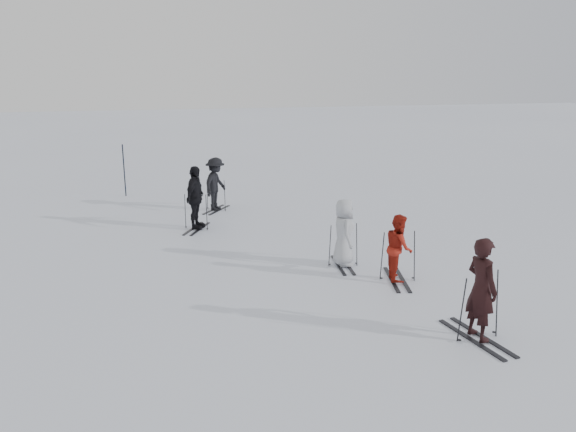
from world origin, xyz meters
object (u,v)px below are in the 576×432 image
Objects in this scene: skier_red at (399,248)px; skier_uphill_far at (216,185)px; skier_near_dark at (481,290)px; skier_uphill_left at (195,199)px; piste_marker at (124,170)px; skier_grey at (344,233)px.

skier_red is 0.85× the size of skier_uphill_far.
skier_near_dark is at bearing -163.95° from skier_red.
skier_uphill_left is at bearing 50.24° from skier_red.
skier_near_dark is at bearing -65.55° from piste_marker.
skier_near_dark reaches higher than skier_grey.
piste_marker reaches higher than skier_uphill_left.
skier_grey is at bearing -115.52° from skier_uphill_left.
skier_uphill_far is at bearing -45.62° from piste_marker.
skier_uphill_left reaches higher than skier_grey.
skier_red is 1.58m from skier_grey.
skier_uphill_left reaches higher than skier_uphill_far.
skier_near_dark is 1.04× the size of skier_uphill_far.
skier_grey is 7.07m from skier_uphill_far.
piste_marker is at bearing 16.38° from skier_near_dark.
skier_near_dark is 1.22× the size of skier_red.
skier_grey is at bearing 4.79° from skier_near_dark.
skier_uphill_left is at bearing -166.53° from skier_uphill_far.
skier_uphill_left reaches higher than skier_red.
skier_uphill_left reaches higher than skier_near_dark.
skier_red is at bearing -60.24° from piste_marker.
skier_grey is at bearing 48.46° from skier_red.
piste_marker is (-2.23, 5.53, 0.04)m from skier_uphill_left.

